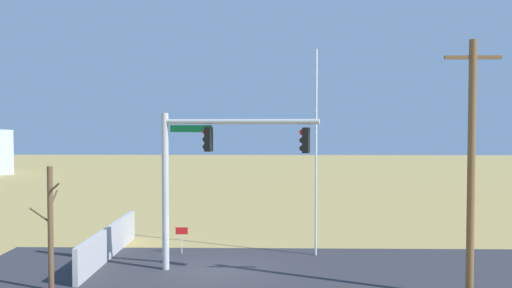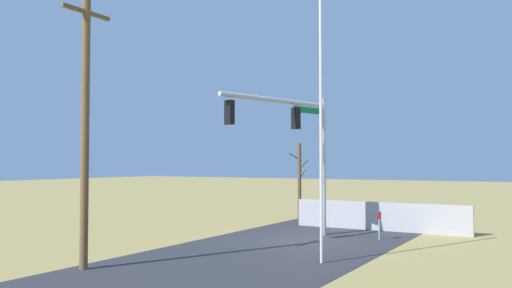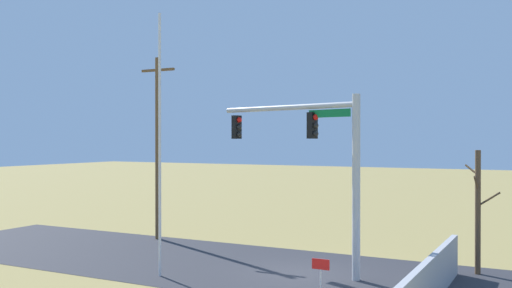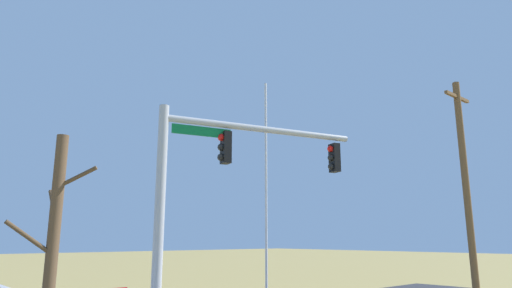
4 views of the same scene
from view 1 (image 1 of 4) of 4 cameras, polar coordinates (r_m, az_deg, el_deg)
ground_plane at (r=23.32m, az=-4.04°, el=-12.73°), size 160.00×160.00×0.00m
road_surface at (r=23.31m, az=6.05°, el=-12.73°), size 28.00×8.00×0.01m
sidewalk_corner at (r=23.87m, az=-11.60°, el=-12.41°), size 6.00×6.00×0.01m
retaining_fence at (r=25.86m, az=-14.76°, el=-9.69°), size 0.20×8.73×1.41m
signal_mast at (r=22.26m, az=-5.33°, el=-1.82°), size 6.25×1.95×6.39m
flagpole at (r=25.27m, az=6.14°, el=-0.89°), size 0.10×0.10×9.30m
utility_pole at (r=20.32m, az=21.10°, el=-2.01°), size 1.90×0.26×8.80m
bare_tree at (r=21.40m, az=-20.22°, el=-7.95°), size 1.27×1.02×4.46m
open_sign at (r=26.06m, az=-7.59°, el=-9.10°), size 0.56×0.04×1.22m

